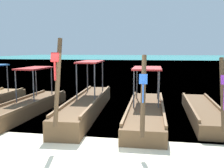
# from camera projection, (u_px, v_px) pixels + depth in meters

# --- Properties ---
(ground) EXTENTS (120.00, 120.00, 0.00)m
(ground) POSITION_uv_depth(u_px,v_px,m) (86.00, 159.00, 6.16)
(ground) COLOR beige
(sea_water) EXTENTS (120.00, 120.00, 0.00)m
(sea_water) POSITION_uv_depth(u_px,v_px,m) (151.00, 60.00, 66.27)
(sea_water) COLOR teal
(sea_water) RESTS_ON ground
(longtail_boat_turquoise_ribbon) EXTENTS (1.26, 6.33, 2.61)m
(longtail_boat_turquoise_ribbon) POSITION_uv_depth(u_px,v_px,m) (27.00, 106.00, 10.51)
(longtail_boat_turquoise_ribbon) COLOR brown
(longtail_boat_turquoise_ribbon) RESTS_ON ground
(longtail_boat_red_ribbon) EXTENTS (1.42, 7.28, 2.91)m
(longtail_boat_red_ribbon) POSITION_uv_depth(u_px,v_px,m) (87.00, 105.00, 10.49)
(longtail_boat_red_ribbon) COLOR brown
(longtail_boat_red_ribbon) RESTS_ON ground
(longtail_boat_blue_ribbon) EXTENTS (1.40, 6.56, 2.47)m
(longtail_boat_blue_ribbon) POSITION_uv_depth(u_px,v_px,m) (146.00, 111.00, 9.71)
(longtail_boat_blue_ribbon) COLOR brown
(longtail_boat_blue_ribbon) RESTS_ON ground
(longtail_boat_violet_ribbon) EXTENTS (1.06, 5.92, 2.39)m
(longtail_boat_violet_ribbon) POSITION_uv_depth(u_px,v_px,m) (203.00, 112.00, 9.82)
(longtail_boat_violet_ribbon) COLOR brown
(longtail_boat_violet_ribbon) RESTS_ON ground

